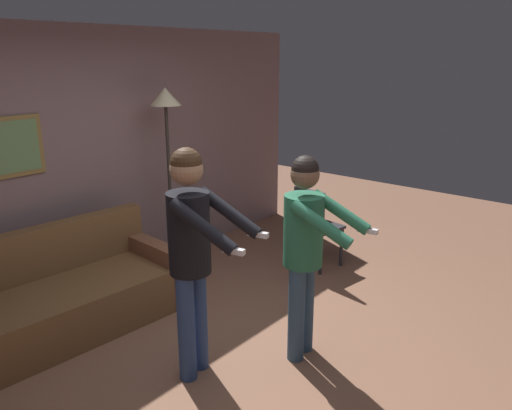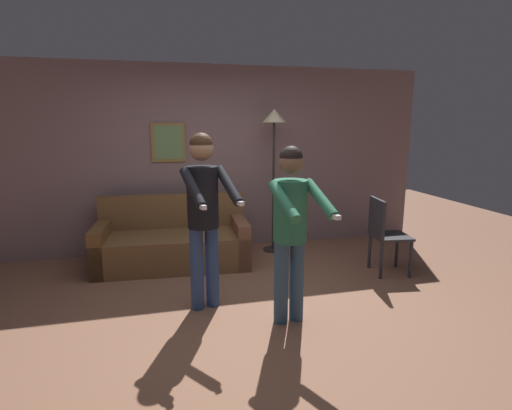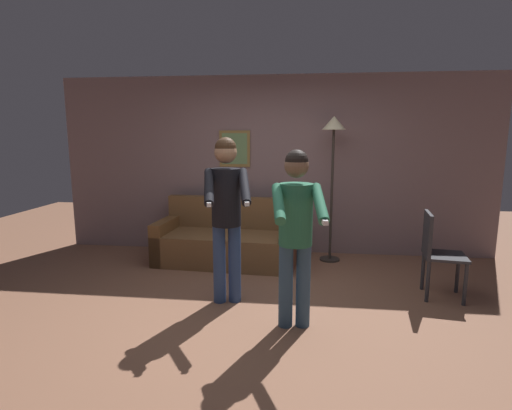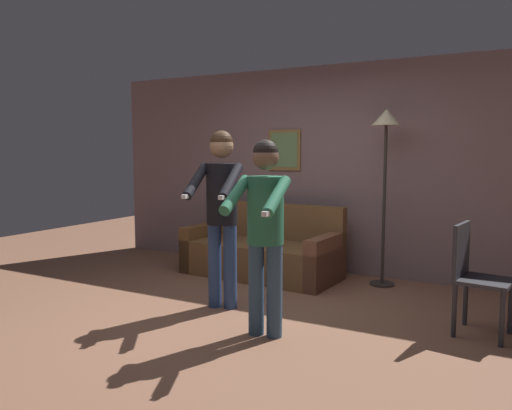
{
  "view_description": "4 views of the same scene",
  "coord_description": "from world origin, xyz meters",
  "px_view_note": "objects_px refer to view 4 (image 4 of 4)",
  "views": [
    {
      "loc": [
        -2.54,
        -2.23,
        2.31
      ],
      "look_at": [
        0.2,
        0.07,
        1.23
      ],
      "focal_mm": 35.0,
      "sensor_mm": 36.0,
      "label": 1
    },
    {
      "loc": [
        -0.75,
        -3.51,
        1.82
      ],
      "look_at": [
        0.12,
        -0.03,
        1.07
      ],
      "focal_mm": 28.0,
      "sensor_mm": 36.0,
      "label": 2
    },
    {
      "loc": [
        0.44,
        -3.72,
        1.74
      ],
      "look_at": [
        -0.02,
        0.13,
        1.07
      ],
      "focal_mm": 28.0,
      "sensor_mm": 36.0,
      "label": 3
    },
    {
      "loc": [
        2.23,
        -3.82,
        1.52
      ],
      "look_at": [
        0.19,
        -0.06,
        1.07
      ],
      "focal_mm": 35.0,
      "sensor_mm": 36.0,
      "label": 4
    }
  ],
  "objects_px": {
    "person_standing_left": "(221,202)",
    "couch": "(263,253)",
    "person_standing_right": "(265,220)",
    "dining_chair_distant": "(473,272)",
    "torchiere_lamp": "(386,140)"
  },
  "relations": [
    {
      "from": "torchiere_lamp",
      "to": "dining_chair_distant",
      "type": "bearing_deg",
      "value": -48.21
    },
    {
      "from": "person_standing_right",
      "to": "dining_chair_distant",
      "type": "distance_m",
      "value": 1.8
    },
    {
      "from": "person_standing_left",
      "to": "person_standing_right",
      "type": "xyz_separation_m",
      "value": [
        0.72,
        -0.47,
        -0.08
      ]
    },
    {
      "from": "couch",
      "to": "person_standing_left",
      "type": "xyz_separation_m",
      "value": [
        0.26,
        -1.34,
        0.77
      ]
    },
    {
      "from": "couch",
      "to": "dining_chair_distant",
      "type": "height_order",
      "value": "dining_chair_distant"
    },
    {
      "from": "person_standing_right",
      "to": "dining_chair_distant",
      "type": "xyz_separation_m",
      "value": [
        1.5,
        0.89,
        -0.44
      ]
    },
    {
      "from": "person_standing_right",
      "to": "dining_chair_distant",
      "type": "relative_size",
      "value": 1.75
    },
    {
      "from": "person_standing_right",
      "to": "dining_chair_distant",
      "type": "bearing_deg",
      "value": 30.68
    },
    {
      "from": "couch",
      "to": "torchiere_lamp",
      "type": "relative_size",
      "value": 0.98
    },
    {
      "from": "person_standing_left",
      "to": "couch",
      "type": "bearing_deg",
      "value": 100.78
    },
    {
      "from": "couch",
      "to": "person_standing_left",
      "type": "bearing_deg",
      "value": -79.22
    },
    {
      "from": "couch",
      "to": "person_standing_right",
      "type": "distance_m",
      "value": 2.17
    },
    {
      "from": "torchiere_lamp",
      "to": "person_standing_left",
      "type": "relative_size",
      "value": 1.16
    },
    {
      "from": "person_standing_left",
      "to": "torchiere_lamp",
      "type": "bearing_deg",
      "value": 53.82
    },
    {
      "from": "couch",
      "to": "dining_chair_distant",
      "type": "xyz_separation_m",
      "value": [
        2.47,
        -0.93,
        0.25
      ]
    }
  ]
}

